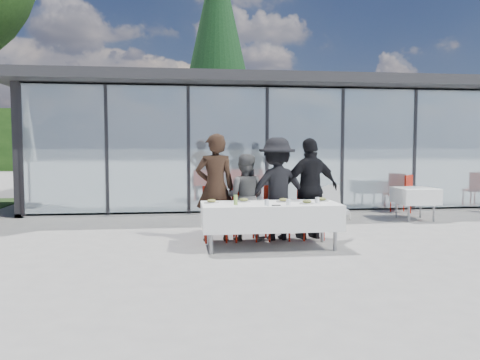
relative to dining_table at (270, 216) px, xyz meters
name	(u,v)px	position (x,y,z in m)	size (l,w,h in m)	color
ground	(249,250)	(-0.36, -0.08, -0.54)	(90.00, 90.00, 0.00)	gray
pavilion	(273,133)	(1.64, 8.08, 1.61)	(14.80, 8.80, 3.44)	gray
treeline	(169,140)	(-2.36, 27.92, 1.66)	(62.50, 2.00, 4.40)	#173310
dining_table	(270,216)	(0.00, 0.00, 0.00)	(2.26, 0.96, 0.75)	white
diner_a	(215,188)	(-0.86, 0.72, 0.42)	(0.70, 0.70, 1.91)	black
diner_chair_a	(215,211)	(-0.86, 0.75, 0.00)	(0.44, 0.44, 0.97)	red
diner_b	(245,197)	(-0.33, 0.72, 0.24)	(0.76, 0.76, 1.55)	#545454
diner_chair_b	(244,210)	(-0.33, 0.75, 0.00)	(0.44, 0.44, 0.97)	red
diner_c	(277,189)	(0.26, 0.72, 0.39)	(1.19, 1.19, 1.85)	black
diner_chair_c	(277,210)	(0.26, 0.75, 0.00)	(0.44, 0.44, 0.97)	red
diner_d	(311,188)	(0.89, 0.72, 0.38)	(1.08, 1.08, 1.84)	black
diner_chair_d	(310,209)	(0.89, 0.75, 0.00)	(0.44, 0.44, 0.97)	red
plate_a	(211,202)	(-0.97, 0.11, 0.24)	(0.25, 0.25, 0.07)	white
plate_b	(244,200)	(-0.41, 0.20, 0.24)	(0.25, 0.25, 0.07)	white
plate_c	(283,201)	(0.25, 0.11, 0.24)	(0.25, 0.25, 0.07)	white
plate_d	(322,200)	(0.93, 0.14, 0.24)	(0.25, 0.25, 0.07)	white
plate_extra	(307,202)	(0.57, -0.18, 0.24)	(0.25, 0.25, 0.07)	white
juice_bottle	(236,200)	(-0.60, -0.17, 0.29)	(0.06, 0.06, 0.16)	#85AF49
drinking_glasses	(291,202)	(0.29, -0.24, 0.26)	(0.96, 0.29, 0.10)	silver
folded_eyeglasses	(276,205)	(0.03, -0.36, 0.22)	(0.14, 0.03, 0.01)	black
spare_table_right	(415,196)	(3.88, 2.56, 0.02)	(0.86, 0.86, 0.74)	white
spare_chair_b	(404,192)	(4.17, 3.68, 0.00)	(0.62, 0.62, 0.97)	red
lounger	(331,205)	(2.18, 3.48, -0.28)	(0.77, 1.40, 0.72)	silver
conifer_tree	(218,47)	(0.14, 12.92, 5.45)	(4.00, 4.00, 10.50)	#382316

